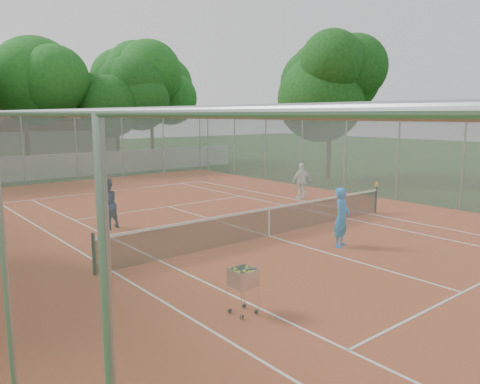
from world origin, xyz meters
TOP-DOWN VIEW (x-y plane):
  - ground at (0.00, 0.00)m, footprint 120.00×120.00m
  - court_pad at (0.00, 0.00)m, footprint 18.00×34.00m
  - court_lines at (0.00, 0.00)m, footprint 10.98×23.78m
  - tennis_net at (0.00, 0.00)m, footprint 11.88×0.10m
  - perimeter_fence at (0.00, 0.00)m, footprint 18.00×34.00m
  - boundary_wall at (0.00, 19.00)m, footprint 26.00×0.30m
  - tropical_trees at (0.00, 22.00)m, footprint 29.00×19.00m
  - player_near at (0.86, -2.28)m, footprint 0.76×0.62m
  - player_far_left at (-3.70, 4.28)m, footprint 1.03×0.91m
  - player_far_right at (5.92, 4.10)m, footprint 1.07×0.65m
  - ball_hopper at (-4.55, -4.13)m, footprint 0.51×0.51m

SIDE VIEW (x-z plane):
  - ground at x=0.00m, z-range 0.00..0.00m
  - court_pad at x=0.00m, z-range 0.00..0.02m
  - court_lines at x=0.00m, z-range 0.02..0.03m
  - tennis_net at x=0.00m, z-range 0.02..1.00m
  - ball_hopper at x=-4.55m, z-range 0.02..1.05m
  - boundary_wall at x=0.00m, z-range 0.00..1.50m
  - player_far_right at x=5.92m, z-range 0.02..1.72m
  - player_far_left at x=-3.70m, z-range 0.02..1.79m
  - player_near at x=0.86m, z-range 0.02..1.83m
  - perimeter_fence at x=0.00m, z-range 0.00..4.00m
  - tropical_trees at x=0.00m, z-range 0.00..10.00m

